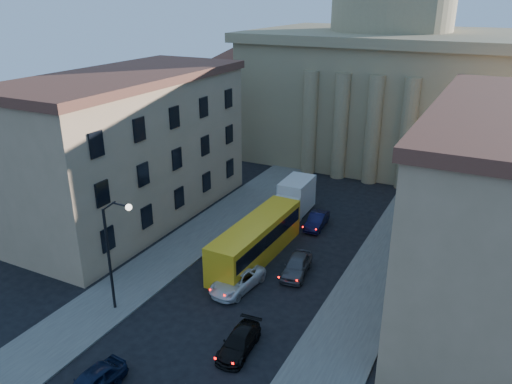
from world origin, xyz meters
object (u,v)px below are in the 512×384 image
Objects in this scene: car_left_near at (92,383)px; city_bus at (256,239)px; street_lamp at (113,247)px; box_truck at (293,200)px.

city_bus reaches higher than car_left_near.
street_lamp is 0.71× the size of city_bus.
street_lamp is at bearing -103.36° from box_truck.
city_bus is (5.27, 11.50, -3.42)m from street_lamp.
car_left_near is at bearing -92.54° from city_bus.
box_truck is at bearing 95.43° from city_bus.
box_truck is at bearing 94.42° from car_left_near.
city_bus is 1.86× the size of box_truck.
street_lamp reaches higher than city_bus.
car_left_near is at bearing -92.38° from box_truck.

